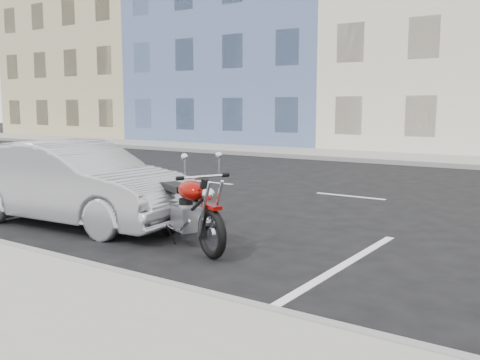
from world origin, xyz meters
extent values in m
plane|color=black|center=(0.00, 0.00, 0.00)|extent=(120.00, 120.00, 0.00)
cube|color=gray|center=(-5.00, 8.70, 0.07)|extent=(80.00, 3.40, 0.15)
cube|color=gray|center=(-5.00, 7.00, 0.08)|extent=(80.00, 0.12, 0.16)
cube|color=tan|center=(-26.00, 16.30, 6.00)|extent=(12.00, 12.00, 12.00)
cube|color=#4C618C|center=(-14.00, 16.30, 6.50)|extent=(12.00, 12.00, 13.00)
torus|color=black|center=(-0.85, -5.94, 0.32)|extent=(0.66, 0.38, 0.67)
torus|color=black|center=(-2.17, -5.33, 0.32)|extent=(0.66, 0.38, 0.67)
cube|color=#7B0904|center=(-0.85, -5.94, 0.67)|extent=(0.37, 0.26, 0.05)
cube|color=#7B0904|center=(-2.21, -5.31, 0.69)|extent=(0.34, 0.27, 0.06)
cube|color=gray|center=(-1.55, -5.61, 0.38)|extent=(0.51, 0.45, 0.34)
ellipsoid|color=#7B0904|center=(-1.37, -5.70, 0.81)|extent=(0.65, 0.55, 0.27)
cube|color=black|center=(-1.85, -5.48, 0.79)|extent=(0.68, 0.50, 0.09)
cylinder|color=silver|center=(-1.06, -5.84, 1.04)|extent=(0.33, 0.66, 0.04)
sphere|color=silver|center=(-0.93, -5.90, 0.83)|extent=(0.17, 0.17, 0.17)
cylinder|color=silver|center=(-1.91, -5.60, 0.22)|extent=(0.90, 0.47, 0.08)
cylinder|color=silver|center=(-1.80, -5.35, 0.22)|extent=(0.90, 0.47, 0.08)
cylinder|color=silver|center=(-0.89, -5.92, 0.62)|extent=(0.37, 0.20, 0.80)
cylinder|color=black|center=(-1.35, -5.71, 0.55)|extent=(0.76, 0.38, 0.50)
imported|color=#999BA0|center=(-4.70, -5.25, 0.70)|extent=(4.35, 1.84, 1.40)
camera|label=1|loc=(2.59, -10.97, 1.96)|focal=40.00mm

